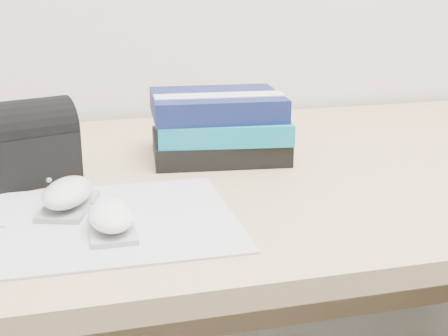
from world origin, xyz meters
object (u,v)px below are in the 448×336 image
object	(u,v)px
desk	(227,277)
book_stack	(219,126)
mouse_rear	(68,195)
mouse_front	(112,217)
pouch	(28,142)

from	to	relation	value
desk	book_stack	size ratio (longest dim) A/B	6.45
desk	book_stack	bearing A→B (deg)	157.19
desk	mouse_rear	bearing A→B (deg)	-144.07
mouse_rear	mouse_front	distance (m)	0.10
desk	book_stack	distance (m)	0.29
mouse_rear	desk	bearing A→B (deg)	35.93
mouse_front	book_stack	distance (m)	0.37
pouch	mouse_rear	bearing A→B (deg)	-70.41
desk	pouch	world-z (taller)	pouch
desk	pouch	bearing A→B (deg)	-170.88
mouse_rear	book_stack	distance (m)	0.33
book_stack	pouch	xyz separation A→B (m)	(-0.31, -0.06, 0.01)
mouse_front	book_stack	xyz separation A→B (m)	(0.21, 0.30, 0.03)
mouse_front	pouch	distance (m)	0.26
mouse_front	pouch	xyz separation A→B (m)	(-0.10, 0.24, 0.04)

